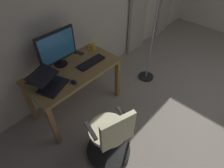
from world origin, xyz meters
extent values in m
cube|color=olive|center=(1.44, -2.15, 0.72)|extent=(1.26, 0.65, 0.04)
cube|color=olive|center=(0.85, -1.86, 0.35)|extent=(0.06, 0.06, 0.70)
cube|color=#936742|center=(2.03, -1.86, 0.35)|extent=(0.06, 0.06, 0.70)
cube|color=#96683E|center=(0.85, -2.43, 0.35)|extent=(0.06, 0.06, 0.70)
cube|color=olive|center=(2.03, -2.43, 0.35)|extent=(0.06, 0.06, 0.70)
cylinder|color=black|center=(1.67, -1.28, 0.04)|extent=(0.56, 0.56, 0.02)
sphere|color=black|center=(1.42, -1.20, 0.03)|extent=(0.05, 0.05, 0.05)
sphere|color=black|center=(1.52, -1.49, 0.03)|extent=(0.05, 0.05, 0.05)
sphere|color=black|center=(1.83, -1.48, 0.03)|extent=(0.05, 0.05, 0.05)
sphere|color=black|center=(1.91, -1.19, 0.03)|extent=(0.05, 0.05, 0.05)
sphere|color=black|center=(1.67, -1.02, 0.03)|extent=(0.05, 0.05, 0.05)
cylinder|color=black|center=(1.67, -1.28, 0.25)|extent=(0.06, 0.06, 0.43)
cylinder|color=beige|center=(1.67, -1.28, 0.49)|extent=(0.55, 0.55, 0.05)
cube|color=beige|center=(1.73, -1.09, 0.72)|extent=(0.37, 0.16, 0.40)
cube|color=black|center=(1.86, -1.34, 0.63)|extent=(0.11, 0.24, 0.03)
cube|color=black|center=(1.48, -1.22, 0.63)|extent=(0.11, 0.24, 0.03)
cylinder|color=black|center=(1.47, -2.35, 0.75)|extent=(0.18, 0.18, 0.01)
cylinder|color=black|center=(1.47, -2.35, 0.78)|extent=(0.04, 0.04, 0.06)
cube|color=black|center=(1.47, -2.36, 1.02)|extent=(0.54, 0.03, 0.41)
cube|color=teal|center=(1.47, -2.34, 1.02)|extent=(0.50, 0.01, 0.36)
cube|color=black|center=(1.17, -2.07, 0.75)|extent=(0.42, 0.14, 0.02)
cube|color=black|center=(1.80, -2.06, 0.75)|extent=(0.40, 0.34, 0.02)
cube|color=black|center=(1.84, -2.17, 0.88)|extent=(0.39, 0.33, 0.07)
ellipsoid|color=black|center=(1.59, -1.92, 0.76)|extent=(0.06, 0.10, 0.04)
cube|color=#232328|center=(1.94, -2.30, 0.75)|extent=(0.12, 0.16, 0.01)
cube|color=#232328|center=(1.13, -2.38, 0.75)|extent=(0.11, 0.16, 0.01)
cylinder|color=gold|center=(0.92, -2.31, 0.79)|extent=(0.08, 0.08, 0.10)
torus|color=gold|center=(0.97, -2.31, 0.80)|extent=(0.07, 0.01, 0.07)
cylinder|color=black|center=(0.14, -1.76, 0.01)|extent=(0.28, 0.28, 0.02)
cylinder|color=#A5A5A8|center=(0.14, -1.76, 0.84)|extent=(0.03, 0.03, 1.68)
camera|label=1|loc=(2.49, -0.47, 2.28)|focal=29.58mm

